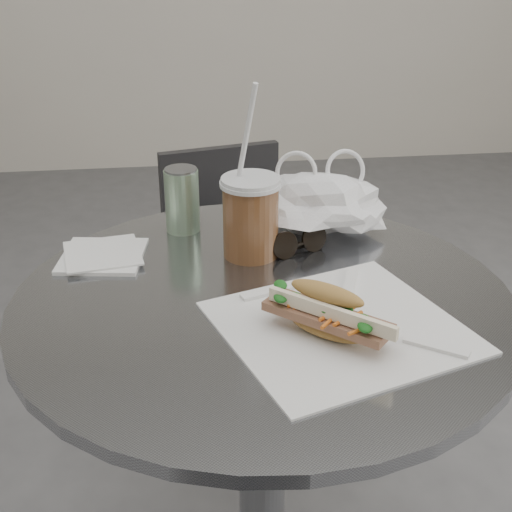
{
  "coord_description": "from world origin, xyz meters",
  "views": [
    {
      "loc": [
        -0.12,
        -0.73,
        1.27
      ],
      "look_at": [
        -0.01,
        0.24,
        0.79
      ],
      "focal_mm": 50.0,
      "sensor_mm": 36.0,
      "label": 1
    }
  ],
  "objects": [
    {
      "name": "iced_coffee",
      "position": [
        -0.0,
        0.35,
        0.81
      ],
      "size": [
        0.1,
        0.1,
        0.29
      ],
      "color": "brown",
      "rests_on": "cafe_table"
    },
    {
      "name": "banh_mi",
      "position": [
        0.07,
        0.08,
        0.78
      ],
      "size": [
        0.22,
        0.21,
        0.07
      ],
      "rotation": [
        0.0,
        0.0,
        -0.72
      ],
      "color": "#A6873F",
      "rests_on": "sandwich_paper"
    },
    {
      "name": "plastic_bag",
      "position": [
        0.13,
        0.41,
        0.79
      ],
      "size": [
        0.23,
        0.19,
        0.11
      ],
      "primitive_type": null,
      "rotation": [
        0.0,
        0.0,
        -0.12
      ],
      "color": "white",
      "rests_on": "cafe_table"
    },
    {
      "name": "sandwich_paper",
      "position": [
        0.1,
        0.1,
        0.74
      ],
      "size": [
        0.39,
        0.38,
        0.0
      ],
      "primitive_type": "cube",
      "rotation": [
        0.0,
        0.0,
        0.33
      ],
      "color": "white",
      "rests_on": "cafe_table"
    },
    {
      "name": "napkin_stack",
      "position": [
        -0.25,
        0.36,
        0.74
      ],
      "size": [
        0.15,
        0.15,
        0.01
      ],
      "color": "white",
      "rests_on": "cafe_table"
    },
    {
      "name": "drink_can",
      "position": [
        -0.11,
        0.46,
        0.8
      ],
      "size": [
        0.06,
        0.06,
        0.12
      ],
      "color": "#579456",
      "rests_on": "cafe_table"
    },
    {
      "name": "sunglasses",
      "position": [
        0.08,
        0.34,
        0.76
      ],
      "size": [
        0.1,
        0.06,
        0.05
      ],
      "rotation": [
        0.0,
        0.0,
        0.41
      ],
      "color": "black",
      "rests_on": "cafe_table"
    },
    {
      "name": "cafe_table",
      "position": [
        0.0,
        0.2,
        0.47
      ],
      "size": [
        0.76,
        0.76,
        0.74
      ],
      "color": "slate",
      "rests_on": "ground"
    },
    {
      "name": "chair_far",
      "position": [
        0.02,
        0.82,
        0.33
      ],
      "size": [
        0.39,
        0.42,
        0.73
      ],
      "rotation": [
        0.0,
        0.0,
        3.36
      ],
      "color": "#2F2F32",
      "rests_on": "ground"
    }
  ]
}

